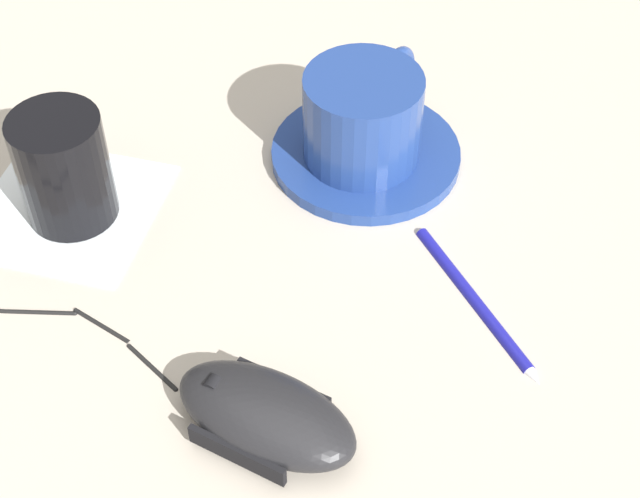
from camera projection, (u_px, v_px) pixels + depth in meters
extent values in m
plane|color=#B2A899|center=(240.00, 302.00, 0.67)|extent=(3.00, 3.00, 0.00)
cylinder|color=navy|center=(366.00, 154.00, 0.76)|extent=(0.15, 0.15, 0.01)
cylinder|color=navy|center=(362.00, 118.00, 0.73)|extent=(0.09, 0.09, 0.07)
torus|color=navy|center=(395.00, 79.00, 0.76)|extent=(0.04, 0.04, 0.05)
ellipsoid|color=black|center=(261.00, 416.00, 0.59)|extent=(0.12, 0.13, 0.03)
cylinder|color=black|center=(214.00, 386.00, 0.59)|extent=(0.01, 0.01, 0.01)
cube|color=black|center=(237.00, 455.00, 0.57)|extent=(0.05, 0.05, 0.01)
cube|color=black|center=(284.00, 386.00, 0.61)|extent=(0.05, 0.05, 0.01)
cylinder|color=black|center=(152.00, 366.00, 0.63)|extent=(0.04, 0.03, 0.00)
cylinder|color=black|center=(101.00, 328.00, 0.65)|extent=(0.04, 0.04, 0.00)
cylinder|color=black|center=(39.00, 311.00, 0.66)|extent=(0.02, 0.05, 0.00)
sphere|color=black|center=(176.00, 388.00, 0.62)|extent=(0.00, 0.00, 0.00)
sphere|color=black|center=(129.00, 345.00, 0.64)|extent=(0.00, 0.00, 0.00)
sphere|color=black|center=(75.00, 312.00, 0.66)|extent=(0.00, 0.00, 0.00)
sphere|color=black|center=(4.00, 310.00, 0.66)|extent=(0.00, 0.00, 0.00)
cube|color=white|center=(68.00, 208.00, 0.73)|extent=(0.17, 0.17, 0.00)
cylinder|color=black|center=(64.00, 168.00, 0.69)|extent=(0.07, 0.07, 0.09)
cylinder|color=navy|center=(473.00, 294.00, 0.67)|extent=(0.14, 0.04, 0.01)
cone|color=silver|center=(536.00, 374.00, 0.62)|extent=(0.01, 0.01, 0.01)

